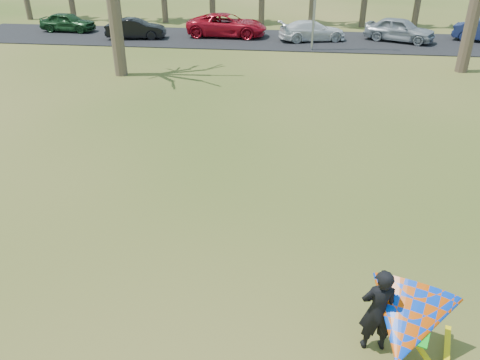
# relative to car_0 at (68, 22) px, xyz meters

# --- Properties ---
(ground) EXTENTS (100.00, 100.00, 0.00)m
(ground) POSITION_rel_car_0_xyz_m (16.05, -25.89, -0.74)
(ground) COLOR #284D11
(ground) RESTS_ON ground
(parking_strip) EXTENTS (46.00, 7.00, 0.06)m
(parking_strip) POSITION_rel_car_0_xyz_m (16.05, -0.89, -0.71)
(parking_strip) COLOR black
(parking_strip) RESTS_ON ground
(car_0) EXTENTS (4.09, 1.81, 1.37)m
(car_0) POSITION_rel_car_0_xyz_m (0.00, 0.00, 0.00)
(car_0) COLOR #183D1C
(car_0) RESTS_ON parking_strip
(car_1) EXTENTS (4.22, 1.97, 1.34)m
(car_1) POSITION_rel_car_0_xyz_m (5.88, -1.88, -0.02)
(car_1) COLOR black
(car_1) RESTS_ON parking_strip
(car_2) EXTENTS (5.69, 2.73, 1.56)m
(car_2) POSITION_rel_car_0_xyz_m (12.07, -0.30, 0.10)
(car_2) COLOR #AB0D1D
(car_2) RESTS_ON parking_strip
(car_3) EXTENTS (4.88, 3.04, 1.32)m
(car_3) POSITION_rel_car_0_xyz_m (18.07, -1.02, -0.03)
(car_3) COLOR silver
(car_3) RESTS_ON parking_strip
(car_4) EXTENTS (4.96, 3.59, 1.57)m
(car_4) POSITION_rel_car_0_xyz_m (23.94, -0.50, 0.10)
(car_4) COLOR #8F949B
(car_4) RESTS_ON parking_strip
(kite_flyer) EXTENTS (2.13, 2.39, 2.02)m
(kite_flyer) POSITION_rel_car_0_xyz_m (19.40, -28.17, 0.10)
(kite_flyer) COLOR black
(kite_flyer) RESTS_ON ground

